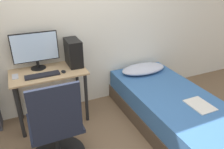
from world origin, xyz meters
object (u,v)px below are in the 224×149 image
Objects in this scene: bed at (172,110)px; keyboard at (42,75)px; monitor at (35,49)px; pc_tower at (73,53)px; office_chair at (57,133)px.

keyboard is (-1.49, 0.64, 0.52)m from bed.
bed is at bearing -30.70° from monitor.
pc_tower is (-1.05, 0.81, 0.68)m from bed.
monitor reaches higher than bed.
monitor is 1.38× the size of keyboard.
monitor reaches higher than pc_tower.
monitor is at bearing 90.80° from office_chair.
monitor is 0.47m from pc_tower.
monitor is (-0.01, 0.91, 0.61)m from office_chair.
bed is at bearing -37.87° from pc_tower.
bed is 1.49m from pc_tower.
keyboard reaches higher than bed.
keyboard is (0.01, -0.25, -0.25)m from monitor.
keyboard is 0.50m from pc_tower.
office_chair reaches higher than bed.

